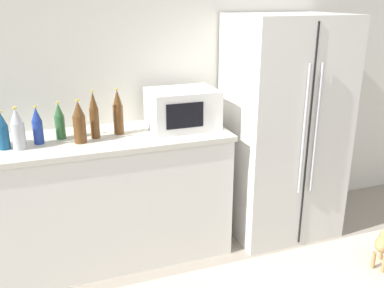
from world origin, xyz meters
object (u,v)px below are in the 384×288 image
at_px(microwave, 182,109).
at_px(back_bottle_1, 79,122).
at_px(refrigerator, 283,128).
at_px(back_bottle_3, 18,129).
at_px(back_bottle_2, 94,115).
at_px(back_bottle_4, 118,112).
at_px(back_bottle_0, 60,121).
at_px(back_bottle_6, 3,131).
at_px(back_bottle_5, 37,126).

xyz_separation_m(microwave, back_bottle_1, (-0.73, -0.09, -0.00)).
xyz_separation_m(refrigerator, back_bottle_3, (-1.91, -0.02, 0.20)).
xyz_separation_m(back_bottle_2, back_bottle_3, (-0.48, -0.06, -0.03)).
xyz_separation_m(back_bottle_1, back_bottle_4, (0.27, 0.10, 0.02)).
xyz_separation_m(back_bottle_2, back_bottle_4, (0.17, 0.04, -0.00)).
xyz_separation_m(back_bottle_0, back_bottle_6, (-0.34, -0.10, -0.00)).
bearing_deg(refrigerator, back_bottle_5, 178.45).
bearing_deg(microwave, back_bottle_2, -177.53).
bearing_deg(refrigerator, back_bottle_1, -179.17).
relative_size(refrigerator, back_bottle_2, 5.26).
bearing_deg(back_bottle_1, back_bottle_3, 179.77).
height_order(back_bottle_0, back_bottle_4, back_bottle_4).
xyz_separation_m(back_bottle_3, back_bottle_6, (-0.09, 0.03, -0.01)).
height_order(refrigerator, back_bottle_1, refrigerator).
relative_size(back_bottle_0, back_bottle_2, 0.77).
distance_m(back_bottle_3, back_bottle_5, 0.14).
height_order(back_bottle_5, back_bottle_6, back_bottle_5).
height_order(refrigerator, microwave, refrigerator).
bearing_deg(back_bottle_4, back_bottle_2, -167.47).
xyz_separation_m(microwave, back_bottle_3, (-1.10, -0.09, -0.01)).
height_order(back_bottle_0, back_bottle_2, back_bottle_2).
height_order(refrigerator, back_bottle_2, refrigerator).
xyz_separation_m(back_bottle_2, back_bottle_6, (-0.56, -0.03, -0.04)).
bearing_deg(refrigerator, back_bottle_2, 178.26).
relative_size(back_bottle_0, back_bottle_1, 0.88).
xyz_separation_m(refrigerator, back_bottle_6, (-1.99, 0.01, 0.19)).
xyz_separation_m(refrigerator, back_bottle_0, (-1.65, 0.11, 0.19)).
relative_size(microwave, back_bottle_1, 1.67).
xyz_separation_m(refrigerator, back_bottle_2, (-1.43, 0.04, 0.23)).
relative_size(back_bottle_5, back_bottle_6, 1.02).
height_order(microwave, back_bottle_6, microwave).
height_order(microwave, back_bottle_2, back_bottle_2).
distance_m(refrigerator, back_bottle_1, 1.55).
relative_size(refrigerator, back_bottle_5, 6.89).
bearing_deg(back_bottle_2, back_bottle_1, -148.00).
relative_size(refrigerator, back_bottle_3, 6.37).
height_order(refrigerator, back_bottle_5, refrigerator).
height_order(microwave, back_bottle_4, back_bottle_4).
distance_m(microwave, back_bottle_0, 0.85).
relative_size(back_bottle_2, back_bottle_4, 1.02).
bearing_deg(back_bottle_3, back_bottle_5, 30.80).
relative_size(back_bottle_1, back_bottle_5, 1.15).
relative_size(back_bottle_3, back_bottle_5, 1.08).
distance_m(back_bottle_2, back_bottle_4, 0.17).
height_order(back_bottle_2, back_bottle_5, back_bottle_2).
relative_size(microwave, back_bottle_4, 1.50).
xyz_separation_m(back_bottle_3, back_bottle_4, (0.64, 0.10, 0.02)).
relative_size(back_bottle_2, back_bottle_6, 1.34).
bearing_deg(back_bottle_4, back_bottle_0, 175.84).
bearing_deg(back_bottle_2, back_bottle_6, -176.80).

